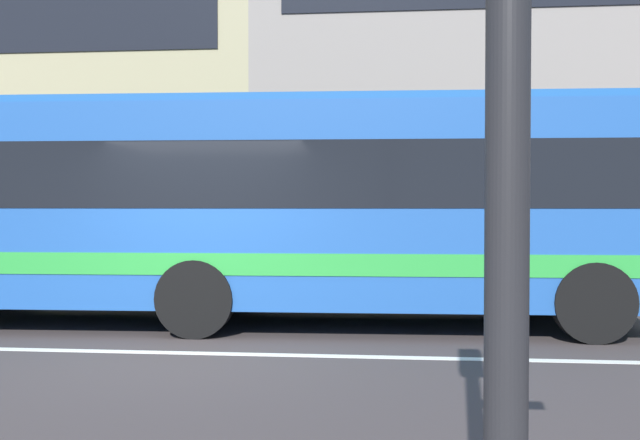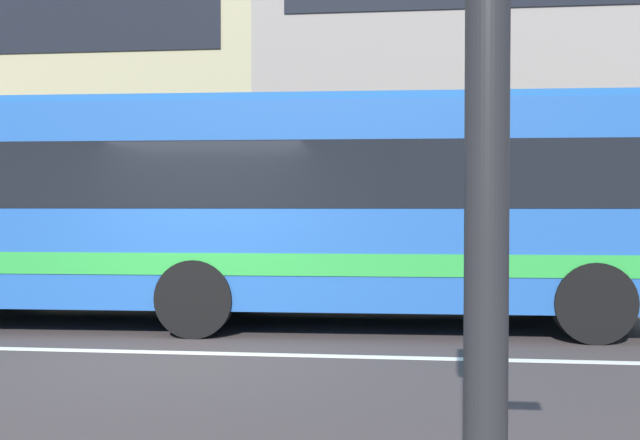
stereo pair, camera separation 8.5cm
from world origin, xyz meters
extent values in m
plane|color=#3F3736|center=(0.00, 0.00, 0.00)|extent=(160.00, 160.00, 0.00)
cube|color=silver|center=(0.00, 0.00, 0.00)|extent=(60.00, 0.16, 0.01)
cube|color=#30611D|center=(-0.31, 5.48, 0.50)|extent=(17.91, 1.10, 1.01)
cube|color=gray|center=(9.46, 15.70, 6.82)|extent=(21.53, 10.80, 13.64)
cube|color=#20509B|center=(0.49, 2.11, 1.68)|extent=(10.71, 2.79, 2.67)
cube|color=black|center=(0.49, 2.11, 2.08)|extent=(10.07, 2.80, 0.85)
cube|color=green|center=(0.49, 2.11, 0.95)|extent=(10.50, 2.81, 0.28)
cube|color=#1C5393|center=(0.49, 2.11, 3.08)|extent=(10.28, 2.38, 0.12)
cylinder|color=black|center=(4.77, 3.37, 0.50)|extent=(1.01, 0.31, 1.00)
cylinder|color=black|center=(4.84, 1.09, 0.50)|extent=(1.01, 0.31, 1.00)
cylinder|color=black|center=(-0.19, 3.23, 0.50)|extent=(1.01, 0.31, 1.00)
cylinder|color=black|center=(-0.13, 0.95, 0.50)|extent=(1.01, 0.31, 1.00)
cylinder|color=black|center=(-3.87, 3.12, 0.50)|extent=(1.01, 0.31, 1.00)
cylinder|color=black|center=(2.73, -5.70, 2.30)|extent=(0.14, 0.14, 4.30)
camera|label=1|loc=(2.37, -8.01, 1.72)|focal=40.45mm
camera|label=2|loc=(2.45, -8.01, 1.72)|focal=40.45mm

